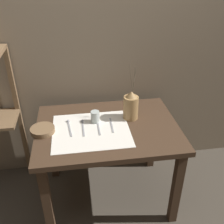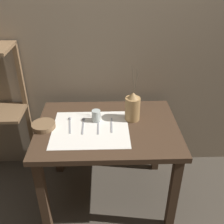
{
  "view_description": "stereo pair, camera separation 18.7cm",
  "coord_description": "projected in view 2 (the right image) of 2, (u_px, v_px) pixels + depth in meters",
  "views": [
    {
      "loc": [
        -0.2,
        -1.59,
        1.79
      ],
      "look_at": [
        0.03,
        0.0,
        0.84
      ],
      "focal_mm": 42.0,
      "sensor_mm": 36.0,
      "label": 1
    },
    {
      "loc": [
        -0.02,
        -1.61,
        1.79
      ],
      "look_at": [
        0.03,
        0.0,
        0.84
      ],
      "focal_mm": 42.0,
      "sensor_mm": 36.0,
      "label": 2
    }
  ],
  "objects": [
    {
      "name": "fork_outer",
      "position": [
        112.0,
        125.0,
        1.93
      ],
      "size": [
        0.02,
        0.19,
        0.0
      ],
      "color": "#939399",
      "rests_on": "wooden_table"
    },
    {
      "name": "fork_inner",
      "position": [
        98.0,
        127.0,
        1.92
      ],
      "size": [
        0.01,
        0.19,
        0.0
      ],
      "color": "#939399",
      "rests_on": "wooden_table"
    },
    {
      "name": "spoon_inner",
      "position": [
        70.0,
        121.0,
        1.97
      ],
      "size": [
        0.04,
        0.21,
        0.02
      ],
      "color": "#939399",
      "rests_on": "wooden_table"
    },
    {
      "name": "ground_plane",
      "position": [
        108.0,
        194.0,
        2.3
      ],
      "size": [
        12.0,
        12.0,
        0.0
      ],
      "primitive_type": "plane",
      "color": "#473F35"
    },
    {
      "name": "stone_wall_back",
      "position": [
        106.0,
        42.0,
        2.1
      ],
      "size": [
        7.0,
        0.06,
        2.4
      ],
      "color": "gray",
      "rests_on": "ground_plane"
    },
    {
      "name": "glass_tumbler_near",
      "position": [
        96.0,
        116.0,
        1.97
      ],
      "size": [
        0.07,
        0.07,
        0.09
      ],
      "color": "#B7C1BC",
      "rests_on": "wooden_table"
    },
    {
      "name": "linen_cloth",
      "position": [
        91.0,
        129.0,
        1.9
      ],
      "size": [
        0.55,
        0.48,
        0.0
      ],
      "color": "white",
      "rests_on": "wooden_table"
    },
    {
      "name": "wooden_bowl",
      "position": [
        44.0,
        126.0,
        1.9
      ],
      "size": [
        0.17,
        0.17,
        0.04
      ],
      "color": "brown",
      "rests_on": "wooden_table"
    },
    {
      "name": "spoon_outer",
      "position": [
        83.0,
        122.0,
        1.96
      ],
      "size": [
        0.02,
        0.21,
        0.02
      ],
      "color": "#939399",
      "rests_on": "wooden_table"
    },
    {
      "name": "pitcher_with_flowers",
      "position": [
        133.0,
        107.0,
        1.96
      ],
      "size": [
        0.11,
        0.11,
        0.43
      ],
      "color": "#A87F4C",
      "rests_on": "wooden_table"
    },
    {
      "name": "wooden_table",
      "position": [
        108.0,
        137.0,
        1.98
      ],
      "size": [
        1.04,
        0.76,
        0.72
      ],
      "color": "#422D1E",
      "rests_on": "ground_plane"
    }
  ]
}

